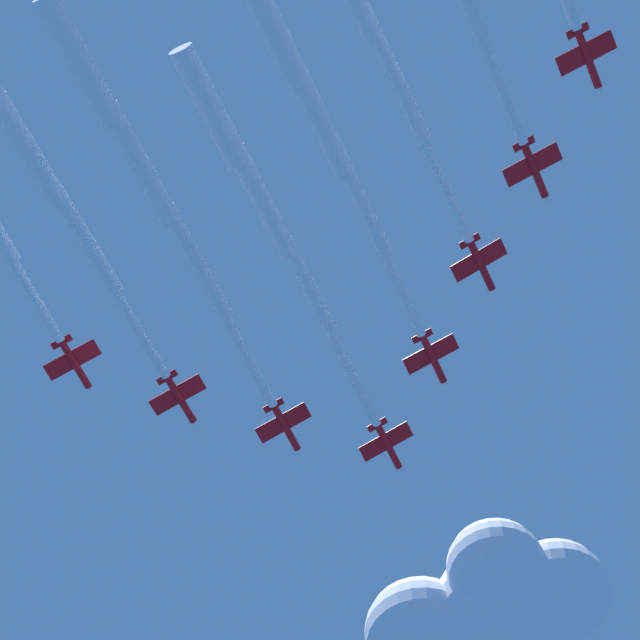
{
  "coord_description": "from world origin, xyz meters",
  "views": [
    {
      "loc": [
        16.87,
        -79.8,
        -24.11
      ],
      "look_at": [
        0.0,
        0.0,
        145.54
      ],
      "focal_mm": 73.57,
      "sensor_mm": 36.0,
      "label": 1
    }
  ],
  "objects": [
    {
      "name": "jet_port_mid",
      "position": [
        -33.28,
        -33.52,
        144.91
      ],
      "size": [
        22.39,
        69.71,
        4.26
      ],
      "color": "red"
    },
    {
      "name": "cloud_puff",
      "position": [
        17.27,
        63.45,
        154.62
      ],
      "size": [
        42.47,
        31.02,
        27.06
      ],
      "color": "white"
    },
    {
      "name": "jet_lead",
      "position": [
        -4.46,
        -19.21,
        147.17
      ],
      "size": [
        21.76,
        71.66,
        4.32
      ],
      "color": "red"
    },
    {
      "name": "jet_port_inner",
      "position": [
        -19.15,
        -28.89,
        144.78
      ],
      "size": [
        22.5,
        74.55,
        4.3
      ],
      "color": "red"
    },
    {
      "name": "jet_starboard_inner",
      "position": [
        6.06,
        -27.97,
        147.22
      ],
      "size": [
        19.8,
        64.67,
        4.26
      ],
      "color": "red"
    }
  ]
}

